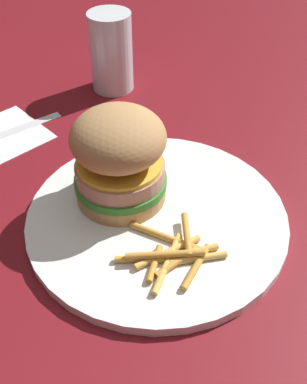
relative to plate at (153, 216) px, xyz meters
name	(u,v)px	position (x,y,z in m)	size (l,w,h in m)	color
ground_plane	(163,214)	(0.01, 0.00, -0.01)	(1.60, 1.60, 0.00)	maroon
plate	(153,216)	(0.00, 0.00, 0.00)	(0.29, 0.29, 0.01)	white
sandwich	(119,157)	(0.00, 0.05, 0.06)	(0.10, 0.10, 0.11)	tan
fries_pile	(174,254)	(-0.04, -0.05, 0.01)	(0.10, 0.11, 0.01)	#E5B251
napkin	(4,134)	(0.02, 0.26, -0.01)	(0.11, 0.11, 0.00)	white
fork	(2,133)	(0.02, 0.27, 0.00)	(0.17, 0.07, 0.00)	silver
drink_glass	(111,57)	(0.21, 0.22, 0.05)	(0.06, 0.06, 0.12)	silver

